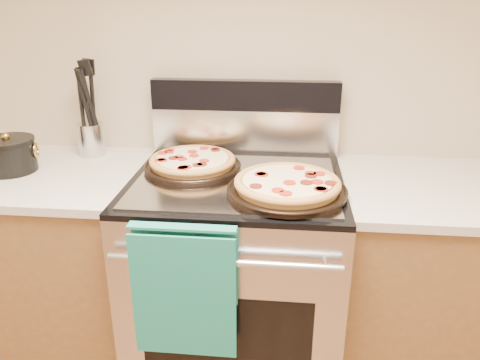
# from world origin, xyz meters

# --- Properties ---
(wall_back) EXTENTS (4.00, 0.00, 4.00)m
(wall_back) POSITION_xyz_m (0.00, 2.00, 1.35)
(wall_back) COLOR #C2B18C
(wall_back) RESTS_ON ground
(range_body) EXTENTS (0.76, 0.68, 0.90)m
(range_body) POSITION_xyz_m (0.00, 1.65, 0.45)
(range_body) COLOR #B7B7BC
(range_body) RESTS_ON ground
(oven_window) EXTENTS (0.56, 0.01, 0.40)m
(oven_window) POSITION_xyz_m (0.00, 1.31, 0.45)
(oven_window) COLOR black
(oven_window) RESTS_ON range_body
(cooktop) EXTENTS (0.76, 0.68, 0.02)m
(cooktop) POSITION_xyz_m (0.00, 1.65, 0.91)
(cooktop) COLOR black
(cooktop) RESTS_ON range_body
(backsplash_lower) EXTENTS (0.76, 0.06, 0.18)m
(backsplash_lower) POSITION_xyz_m (0.00, 1.96, 1.01)
(backsplash_lower) COLOR silver
(backsplash_lower) RESTS_ON cooktop
(backsplash_upper) EXTENTS (0.76, 0.06, 0.12)m
(backsplash_upper) POSITION_xyz_m (0.00, 1.96, 1.16)
(backsplash_upper) COLOR black
(backsplash_upper) RESTS_ON backsplash_lower
(oven_handle) EXTENTS (0.70, 0.03, 0.03)m
(oven_handle) POSITION_xyz_m (0.00, 1.27, 0.80)
(oven_handle) COLOR silver
(oven_handle) RESTS_ON range_body
(dish_towel) EXTENTS (0.32, 0.05, 0.42)m
(dish_towel) POSITION_xyz_m (-0.12, 1.27, 0.70)
(dish_towel) COLOR #19817C
(dish_towel) RESTS_ON oven_handle
(foil_sheet) EXTENTS (0.70, 0.55, 0.01)m
(foil_sheet) POSITION_xyz_m (0.00, 1.62, 0.92)
(foil_sheet) COLOR gray
(foil_sheet) RESTS_ON cooktop
(cabinet_left) EXTENTS (1.00, 0.62, 0.88)m
(cabinet_left) POSITION_xyz_m (-0.88, 1.68, 0.44)
(cabinet_left) COLOR brown
(cabinet_left) RESTS_ON ground
(countertop_left) EXTENTS (1.02, 0.64, 0.03)m
(countertop_left) POSITION_xyz_m (-0.88, 1.68, 0.90)
(countertop_left) COLOR #BCB4A9
(countertop_left) RESTS_ON cabinet_left
(cabinet_right) EXTENTS (1.00, 0.62, 0.88)m
(cabinet_right) POSITION_xyz_m (0.88, 1.68, 0.44)
(cabinet_right) COLOR brown
(cabinet_right) RESTS_ON ground
(pepperoni_pizza_back) EXTENTS (0.42, 0.42, 0.05)m
(pepperoni_pizza_back) POSITION_xyz_m (-0.17, 1.72, 0.95)
(pepperoni_pizza_back) COLOR #B06E35
(pepperoni_pizza_back) RESTS_ON foil_sheet
(pepperoni_pizza_front) EXTENTS (0.42, 0.42, 0.05)m
(pepperoni_pizza_front) POSITION_xyz_m (0.18, 1.52, 0.95)
(pepperoni_pizza_front) COLOR #B06E35
(pepperoni_pizza_front) RESTS_ON foil_sheet
(utensil_crock) EXTENTS (0.12, 0.12, 0.14)m
(utensil_crock) POSITION_xyz_m (-0.63, 1.89, 0.98)
(utensil_crock) COLOR silver
(utensil_crock) RESTS_ON countertop_left
(saucepan) EXTENTS (0.23, 0.23, 0.12)m
(saucepan) POSITION_xyz_m (-0.87, 1.67, 0.97)
(saucepan) COLOR black
(saucepan) RESTS_ON countertop_left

